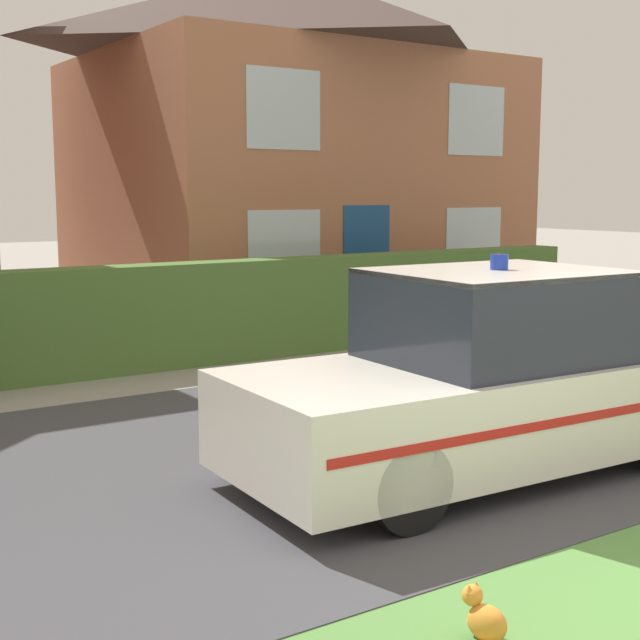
% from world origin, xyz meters
% --- Properties ---
extents(road_strip, '(28.00, 5.76, 0.01)m').
position_xyz_m(road_strip, '(0.00, 3.97, 0.01)').
color(road_strip, '#424247').
rests_on(road_strip, ground).
extents(garden_hedge, '(13.87, 0.53, 1.39)m').
position_xyz_m(garden_hedge, '(0.67, 8.24, 0.69)').
color(garden_hedge, '#4C7233').
rests_on(garden_hedge, ground).
extents(police_car, '(4.39, 1.93, 1.81)m').
position_xyz_m(police_car, '(0.71, 2.59, 0.78)').
color(police_car, black).
rests_on(police_car, road_strip).
extents(cat, '(0.20, 0.34, 0.29)m').
position_xyz_m(cat, '(-1.30, 0.51, 0.12)').
color(cat, orange).
rests_on(cat, ground).
extents(house_right, '(8.13, 6.95, 6.82)m').
position_xyz_m(house_right, '(5.40, 13.31, 3.48)').
color(house_right, '#A86B4C').
rests_on(house_right, ground).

